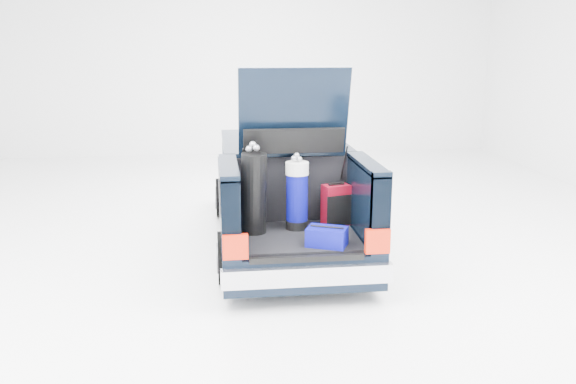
{
  "coord_description": "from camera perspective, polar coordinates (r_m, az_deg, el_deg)",
  "views": [
    {
      "loc": [
        -0.92,
        -8.03,
        2.75
      ],
      "look_at": [
        0.0,
        -0.5,
        0.86
      ],
      "focal_mm": 38.0,
      "sensor_mm": 36.0,
      "label": 1
    }
  ],
  "objects": [
    {
      "name": "ground",
      "position": [
        8.54,
        -0.41,
        -4.81
      ],
      "size": [
        14.0,
        14.0,
        0.0
      ],
      "primitive_type": "plane",
      "color": "white",
      "rests_on": "ground"
    },
    {
      "name": "car",
      "position": [
        8.45,
        -0.5,
        -0.25
      ],
      "size": [
        1.87,
        4.65,
        2.47
      ],
      "color": "black",
      "rests_on": "ground"
    },
    {
      "name": "red_suitcase",
      "position": [
        7.29,
        4.51,
        -1.23
      ],
      "size": [
        0.35,
        0.28,
        0.51
      ],
      "rotation": [
        0.0,
        0.0,
        0.27
      ],
      "color": "#620310",
      "rests_on": "car"
    },
    {
      "name": "black_golf_bag",
      "position": [
        6.91,
        -3.22,
        -0.09
      ],
      "size": [
        0.4,
        0.42,
        1.04
      ],
      "rotation": [
        0.0,
        0.0,
        0.41
      ],
      "color": "black",
      "rests_on": "car"
    },
    {
      "name": "blue_golf_bag",
      "position": [
        7.08,
        0.85,
        -0.27
      ],
      "size": [
        0.35,
        0.35,
        0.9
      ],
      "rotation": [
        0.0,
        0.0,
        0.39
      ],
      "color": "black",
      "rests_on": "car"
    },
    {
      "name": "blue_duffel",
      "position": [
        6.58,
        3.66,
        -4.18
      ],
      "size": [
        0.49,
        0.42,
        0.22
      ],
      "rotation": [
        0.0,
        0.0,
        -0.42
      ],
      "color": "#050570",
      "rests_on": "car"
    }
  ]
}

